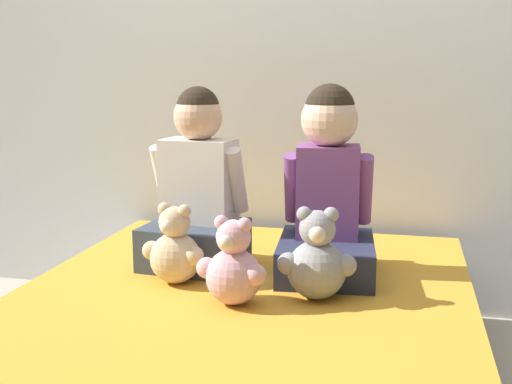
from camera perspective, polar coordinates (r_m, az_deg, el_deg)
The scene contains 7 objects.
wall_behind_bed at distance 2.79m, azimuth 3.59°, elevation 15.35°, with size 8.00×0.06×2.50m.
bed at distance 1.93m, azimuth -2.39°, elevation -15.39°, with size 1.41×1.98×0.35m.
child_on_left at distance 2.24m, azimuth -5.26°, elevation 0.04°, with size 0.35×0.34×0.62m.
child_on_right at distance 2.15m, azimuth 6.40°, elevation -0.12°, with size 0.35×0.42×0.63m.
teddy_bear_held_by_left_child at distance 2.07m, azimuth -7.22°, elevation -5.13°, with size 0.21×0.16×0.26m.
teddy_bear_held_by_right_child at distance 1.92m, azimuth 5.43°, elevation -6.09°, with size 0.23×0.18×0.28m.
teddy_bear_between_children at distance 1.87m, azimuth -2.07°, elevation -6.73°, with size 0.22×0.16×0.26m.
Camera 1 is at (0.47, -1.67, 1.03)m, focal length 45.00 mm.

